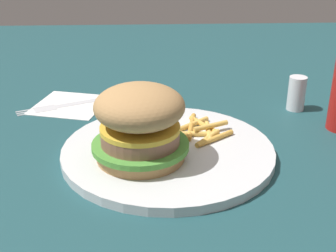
{
  "coord_description": "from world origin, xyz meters",
  "views": [
    {
      "loc": [
        0.04,
        0.54,
        0.28
      ],
      "look_at": [
        0.02,
        0.02,
        0.04
      ],
      "focal_mm": 48.67,
      "sensor_mm": 36.0,
      "label": 1
    }
  ],
  "objects": [
    {
      "name": "sandwich",
      "position": [
        0.05,
        0.04,
        0.06
      ],
      "size": [
        0.12,
        0.12,
        0.09
      ],
      "color": "tan",
      "rests_on": "plate"
    },
    {
      "name": "napkin",
      "position": [
        0.17,
        -0.17,
        0.0
      ],
      "size": [
        0.14,
        0.14,
        0.0
      ],
      "primitive_type": "cube",
      "rotation": [
        0.0,
        0.0,
        -0.27
      ],
      "color": "white",
      "rests_on": "ground_plane"
    },
    {
      "name": "fries_pile",
      "position": [
        -0.03,
        -0.02,
        0.02
      ],
      "size": [
        0.1,
        0.1,
        0.01
      ],
      "color": "gold",
      "rests_on": "plate"
    },
    {
      "name": "plate",
      "position": [
        0.02,
        0.02,
        0.01
      ],
      "size": [
        0.27,
        0.27,
        0.01
      ],
      "primitive_type": "cylinder",
      "color": "silver",
      "rests_on": "ground_plane"
    },
    {
      "name": "salt_shaker",
      "position": [
        -0.19,
        -0.13,
        0.03
      ],
      "size": [
        0.03,
        0.03,
        0.06
      ],
      "primitive_type": "cylinder",
      "color": "white",
      "rests_on": "ground_plane"
    },
    {
      "name": "fork",
      "position": [
        0.17,
        -0.17,
        0.0
      ],
      "size": [
        0.16,
        0.09,
        0.0
      ],
      "color": "silver",
      "rests_on": "napkin"
    },
    {
      "name": "ground_plane",
      "position": [
        0.0,
        0.0,
        0.0
      ],
      "size": [
        1.6,
        1.6,
        0.0
      ],
      "primitive_type": "plane",
      "color": "#1E474C"
    }
  ]
}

